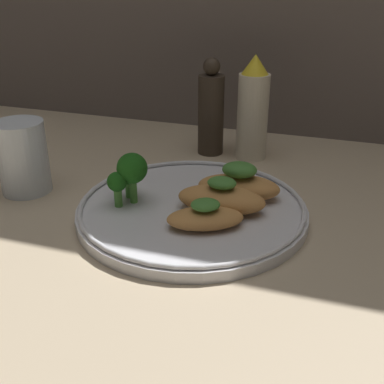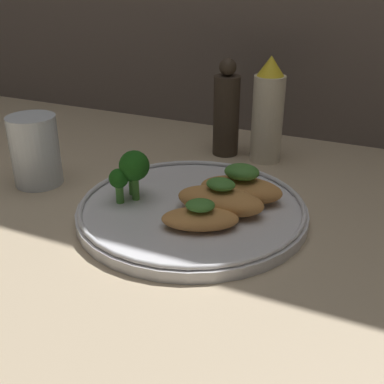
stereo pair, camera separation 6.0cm
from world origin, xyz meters
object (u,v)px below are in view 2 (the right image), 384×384
at_px(drinking_glass, 35,151).
at_px(sauce_bottle, 268,112).
at_px(broccoli_bunch, 131,170).
at_px(plate, 192,209).
at_px(pepper_grinder, 226,112).

bearing_deg(drinking_glass, sauce_bottle, 39.45).
distance_m(broccoli_bunch, drinking_glass, 0.17).
distance_m(plate, drinking_glass, 0.25).
bearing_deg(pepper_grinder, sauce_bottle, -0.00).
bearing_deg(plate, pepper_grinder, 100.31).
relative_size(plate, broccoli_bunch, 4.36).
distance_m(sauce_bottle, drinking_glass, 0.36).
relative_size(plate, sauce_bottle, 1.74).
relative_size(broccoli_bunch, drinking_glass, 0.66).
bearing_deg(sauce_bottle, pepper_grinder, 180.00).
height_order(plate, drinking_glass, drinking_glass).
xyz_separation_m(broccoli_bunch, pepper_grinder, (0.04, 0.24, 0.02)).
bearing_deg(drinking_glass, plate, -0.00).
xyz_separation_m(broccoli_bunch, drinking_glass, (-0.17, 0.01, -0.00)).
bearing_deg(pepper_grinder, broccoli_bunch, -99.36).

